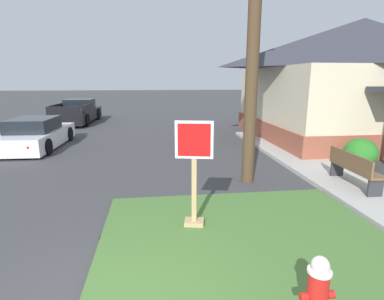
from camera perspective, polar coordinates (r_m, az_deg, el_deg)
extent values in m
cube|color=#477033|center=(5.26, 11.31, -18.10)|extent=(5.03, 4.80, 0.08)
cube|color=#B2AFA8|center=(9.76, 25.71, -4.15)|extent=(2.20, 14.16, 0.12)
cylinder|color=red|center=(3.83, 22.58, -24.51)|extent=(0.22, 0.22, 0.62)
cylinder|color=silver|center=(3.65, 23.06, -20.43)|extent=(0.25, 0.25, 0.03)
sphere|color=silver|center=(3.61, 23.17, -19.43)|extent=(0.19, 0.19, 0.19)
cube|color=silver|center=(3.57, 23.27, -18.48)|extent=(0.04, 0.04, 0.04)
cylinder|color=red|center=(3.75, 20.43, -24.64)|extent=(0.08, 0.09, 0.09)
cylinder|color=red|center=(3.88, 24.72, -23.62)|extent=(0.08, 0.09, 0.09)
cube|color=tan|center=(5.50, 0.43, -4.91)|extent=(0.11, 0.11, 1.92)
cube|color=tan|center=(5.85, 0.41, -13.51)|extent=(0.41, 0.35, 0.08)
cube|color=white|center=(5.28, 0.40, 1.93)|extent=(0.67, 0.15, 0.68)
cube|color=red|center=(5.27, 0.39, 1.90)|extent=(0.57, 0.13, 0.58)
cylinder|color=black|center=(5.75, -13.63, -15.71)|extent=(0.70, 0.70, 0.02)
cube|color=silver|center=(13.98, -27.28, 2.09)|extent=(1.94, 4.45, 0.64)
cube|color=black|center=(13.70, -27.86, 4.21)|extent=(1.62, 2.07, 0.56)
cylinder|color=black|center=(15.56, -28.37, 2.59)|extent=(0.24, 0.63, 0.62)
cylinder|color=black|center=(14.98, -22.32, 2.84)|extent=(0.24, 0.63, 0.62)
cylinder|color=black|center=(12.44, -25.82, 0.56)|extent=(0.24, 0.63, 0.62)
sphere|color=white|center=(16.14, -26.36, 3.71)|extent=(0.14, 0.14, 0.14)
sphere|color=white|center=(15.79, -22.66, 3.88)|extent=(0.14, 0.14, 0.14)
sphere|color=red|center=(11.81, -28.61, 0.43)|extent=(0.12, 0.12, 0.12)
cube|color=black|center=(21.00, -20.95, 6.19)|extent=(2.22, 5.42, 0.68)
cube|color=black|center=(21.66, -20.56, 8.12)|extent=(1.84, 1.45, 0.68)
cube|color=black|center=(20.35, -24.42, 7.28)|extent=(0.18, 2.25, 0.44)
cube|color=black|center=(19.80, -19.08, 7.59)|extent=(0.18, 2.25, 0.44)
cube|color=black|center=(18.44, -23.25, 6.89)|extent=(1.83, 0.16, 0.44)
cylinder|color=black|center=(22.82, -22.18, 6.28)|extent=(0.29, 0.77, 0.76)
cylinder|color=black|center=(22.33, -17.46, 6.51)|extent=(0.29, 0.77, 0.76)
cylinder|color=black|center=(19.78, -24.82, 5.11)|extent=(0.29, 0.77, 0.76)
cylinder|color=black|center=(19.23, -19.43, 5.38)|extent=(0.29, 0.77, 0.76)
cube|color=brown|center=(8.65, 28.57, -3.12)|extent=(0.44, 1.72, 0.06)
cube|color=brown|center=(8.50, 27.73, -1.76)|extent=(0.09, 1.71, 0.38)
cube|color=#2D2D33|center=(8.12, 31.42, -6.19)|extent=(0.36, 0.07, 0.41)
cube|color=#2D2D33|center=(9.34, 25.79, -3.21)|extent=(0.36, 0.07, 0.41)
cylinder|color=#4C3823|center=(8.26, 11.87, 25.62)|extent=(0.33, 0.33, 9.13)
cube|color=brown|center=(16.28, 28.02, 3.53)|extent=(8.90, 7.78, 0.90)
cube|color=beige|center=(16.13, 28.65, 9.26)|extent=(8.73, 7.63, 2.37)
pyramid|color=#33333D|center=(16.19, 29.56, 17.20)|extent=(9.35, 8.17, 2.13)
ellipsoid|color=#277323|center=(10.97, 29.32, -0.52)|extent=(1.02, 1.02, 0.94)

